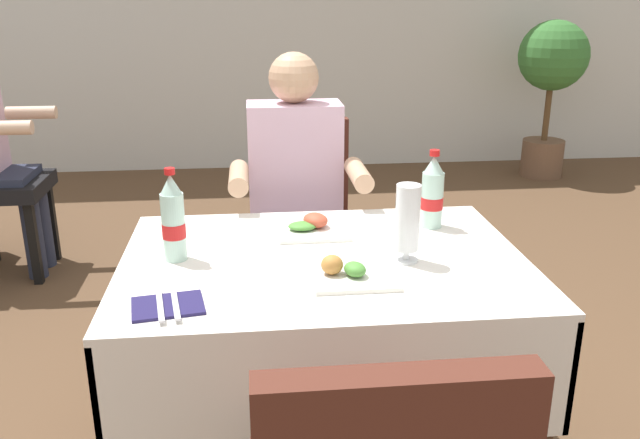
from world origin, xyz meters
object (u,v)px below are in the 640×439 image
(main_dining_table, at_px, (324,311))
(beer_glass_left, at_px, (407,224))
(chair_far_diner_seat, at_px, (302,226))
(plate_far_diner, at_px, (312,226))
(potted_plant_corner, at_px, (551,74))
(napkin_cutlery_set, at_px, (168,305))
(plate_near_camera, at_px, (349,272))
(seated_diner_far, at_px, (296,198))
(cola_bottle_primary, at_px, (432,194))
(cola_bottle_secondary, at_px, (173,220))

(main_dining_table, xyz_separation_m, beer_glass_left, (0.23, -0.05, 0.29))
(chair_far_diner_seat, bearing_deg, plate_far_diner, -91.26)
(chair_far_diner_seat, bearing_deg, potted_plant_corner, 49.63)
(beer_glass_left, bearing_deg, main_dining_table, 166.88)
(main_dining_table, distance_m, napkin_cutlery_set, 0.53)
(plate_far_diner, relative_size, beer_glass_left, 0.99)
(beer_glass_left, height_order, napkin_cutlery_set, beer_glass_left)
(potted_plant_corner, bearing_deg, plate_near_camera, -121.25)
(beer_glass_left, distance_m, napkin_cutlery_set, 0.68)
(main_dining_table, xyz_separation_m, potted_plant_corner, (2.22, 3.42, 0.27))
(seated_diner_far, relative_size, plate_far_diner, 5.66)
(seated_diner_far, height_order, potted_plant_corner, potted_plant_corner)
(main_dining_table, relative_size, cola_bottle_primary, 4.55)
(chair_far_diner_seat, xyz_separation_m, beer_glass_left, (0.23, -0.87, 0.31))
(chair_far_diner_seat, distance_m, plate_far_diner, 0.63)
(cola_bottle_secondary, bearing_deg, seated_diner_far, 59.92)
(beer_glass_left, relative_size, potted_plant_corner, 0.18)
(plate_near_camera, relative_size, potted_plant_corner, 0.18)
(plate_near_camera, height_order, plate_far_diner, plate_near_camera)
(seated_diner_far, height_order, plate_far_diner, seated_diner_far)
(seated_diner_far, distance_m, napkin_cutlery_set, 1.05)
(seated_diner_far, relative_size, potted_plant_corner, 1.00)
(plate_far_diner, xyz_separation_m, napkin_cutlery_set, (-0.40, -0.50, -0.01))
(beer_glass_left, bearing_deg, plate_near_camera, -151.62)
(cola_bottle_secondary, relative_size, napkin_cutlery_set, 1.37)
(plate_near_camera, height_order, cola_bottle_primary, cola_bottle_primary)
(chair_far_diner_seat, height_order, cola_bottle_primary, cola_bottle_primary)
(chair_far_diner_seat, bearing_deg, seated_diner_far, -105.27)
(main_dining_table, bearing_deg, napkin_cutlery_set, -145.81)
(chair_far_diner_seat, distance_m, beer_glass_left, 0.95)
(beer_glass_left, relative_size, cola_bottle_secondary, 0.84)
(chair_far_diner_seat, xyz_separation_m, cola_bottle_primary, (0.37, -0.59, 0.30))
(plate_near_camera, distance_m, beer_glass_left, 0.22)
(cola_bottle_secondary, bearing_deg, plate_far_diner, 25.09)
(main_dining_table, xyz_separation_m, cola_bottle_secondary, (-0.42, 0.03, 0.29))
(plate_far_diner, bearing_deg, plate_near_camera, -79.91)
(main_dining_table, xyz_separation_m, napkin_cutlery_set, (-0.41, -0.28, 0.18))
(napkin_cutlery_set, bearing_deg, beer_glass_left, 19.45)
(seated_diner_far, relative_size, cola_bottle_secondary, 4.71)
(main_dining_table, xyz_separation_m, plate_near_camera, (0.05, -0.15, 0.19))
(seated_diner_far, height_order, cola_bottle_primary, seated_diner_far)
(beer_glass_left, bearing_deg, seated_diner_far, 108.81)
(seated_diner_far, bearing_deg, chair_far_diner_seat, 74.73)
(seated_diner_far, bearing_deg, cola_bottle_secondary, -120.08)
(main_dining_table, distance_m, beer_glass_left, 0.37)
(beer_glass_left, distance_m, potted_plant_corner, 4.01)
(plate_far_diner, xyz_separation_m, cola_bottle_secondary, (-0.41, -0.19, 0.10))
(main_dining_table, bearing_deg, seated_diner_far, 92.42)
(seated_diner_far, xyz_separation_m, napkin_cutlery_set, (-0.38, -0.98, 0.04))
(seated_diner_far, bearing_deg, napkin_cutlery_set, -111.15)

